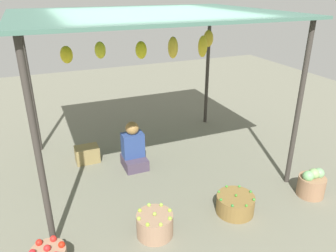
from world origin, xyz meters
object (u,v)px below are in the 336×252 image
at_px(basket_green_chilies, 235,204).
at_px(basket_cabbages, 312,184).
at_px(wooden_crate_near_vendor, 87,154).
at_px(vendor_person, 133,150).
at_px(basket_limes, 155,225).

xyz_separation_m(basket_green_chilies, basket_cabbages, (1.20, -0.09, 0.06)).
height_order(basket_cabbages, wooden_crate_near_vendor, basket_cabbages).
distance_m(basket_cabbages, wooden_crate_near_vendor, 3.50).
distance_m(vendor_person, basket_limes, 1.65).
bearing_deg(basket_cabbages, wooden_crate_near_vendor, 141.25).
bearing_deg(vendor_person, wooden_crate_near_vendor, 145.64).
bearing_deg(basket_green_chilies, basket_cabbages, -4.38).
distance_m(basket_green_chilies, basket_cabbages, 1.20).
bearing_deg(basket_limes, basket_cabbages, -2.67).
distance_m(vendor_person, wooden_crate_near_vendor, 0.83).
height_order(vendor_person, wooden_crate_near_vendor, vendor_person).
relative_size(basket_limes, basket_green_chilies, 0.89).
relative_size(vendor_person, basket_cabbages, 1.85).
xyz_separation_m(basket_limes, basket_green_chilies, (1.11, -0.02, -0.02)).
bearing_deg(wooden_crate_near_vendor, vendor_person, -34.36).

